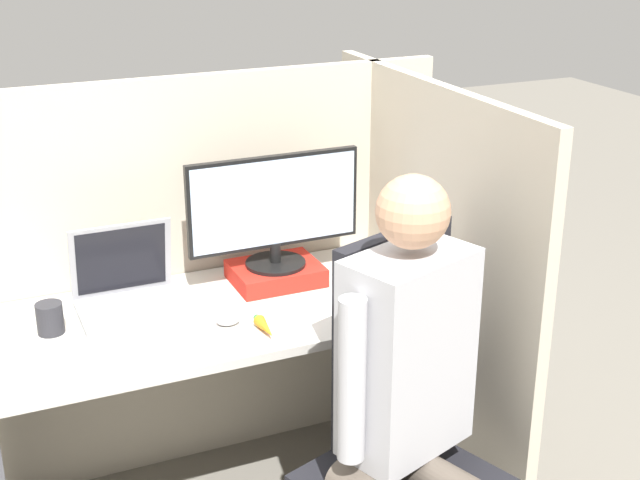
{
  "coord_description": "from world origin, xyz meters",
  "views": [
    {
      "loc": [
        -0.69,
        -2.11,
        1.96
      ],
      "look_at": [
        0.31,
        0.16,
        0.99
      ],
      "focal_mm": 50.0,
      "sensor_mm": 36.0,
      "label": 1
    }
  ],
  "objects_px": {
    "office_chair": "(397,429)",
    "paper_box": "(276,273)",
    "stapler": "(382,274)",
    "monitor": "(274,208)",
    "laptop": "(128,294)",
    "carrot_toy": "(265,328)",
    "pen_cup": "(50,318)",
    "person": "(410,393)"
  },
  "relations": [
    {
      "from": "monitor",
      "to": "carrot_toy",
      "type": "distance_m",
      "value": 0.45
    },
    {
      "from": "monitor",
      "to": "laptop",
      "type": "bearing_deg",
      "value": -178.53
    },
    {
      "from": "paper_box",
      "to": "office_chair",
      "type": "height_order",
      "value": "office_chair"
    },
    {
      "from": "office_chair",
      "to": "paper_box",
      "type": "bearing_deg",
      "value": 98.65
    },
    {
      "from": "carrot_toy",
      "to": "pen_cup",
      "type": "distance_m",
      "value": 0.64
    },
    {
      "from": "monitor",
      "to": "person",
      "type": "relative_size",
      "value": 0.44
    },
    {
      "from": "laptop",
      "to": "carrot_toy",
      "type": "relative_size",
      "value": 2.3
    },
    {
      "from": "paper_box",
      "to": "carrot_toy",
      "type": "height_order",
      "value": "paper_box"
    },
    {
      "from": "pen_cup",
      "to": "laptop",
      "type": "bearing_deg",
      "value": 15.65
    },
    {
      "from": "office_chair",
      "to": "laptop",
      "type": "bearing_deg",
      "value": 131.98
    },
    {
      "from": "monitor",
      "to": "stapler",
      "type": "xyz_separation_m",
      "value": [
        0.33,
        -0.13,
        -0.24
      ]
    },
    {
      "from": "stapler",
      "to": "person",
      "type": "relative_size",
      "value": 0.09
    },
    {
      "from": "carrot_toy",
      "to": "person",
      "type": "relative_size",
      "value": 0.1
    },
    {
      "from": "stapler",
      "to": "office_chair",
      "type": "relative_size",
      "value": 0.11
    },
    {
      "from": "stapler",
      "to": "carrot_toy",
      "type": "xyz_separation_m",
      "value": [
        -0.5,
        -0.21,
        -0.0
      ]
    },
    {
      "from": "pen_cup",
      "to": "person",
      "type": "bearing_deg",
      "value": -43.89
    },
    {
      "from": "pen_cup",
      "to": "stapler",
      "type": "bearing_deg",
      "value": -2.77
    },
    {
      "from": "pen_cup",
      "to": "office_chair",
      "type": "bearing_deg",
      "value": -35.17
    },
    {
      "from": "laptop",
      "to": "stapler",
      "type": "bearing_deg",
      "value": -8.34
    },
    {
      "from": "monitor",
      "to": "carrot_toy",
      "type": "xyz_separation_m",
      "value": [
        -0.16,
        -0.34,
        -0.24
      ]
    },
    {
      "from": "paper_box",
      "to": "person",
      "type": "distance_m",
      "value": 0.84
    },
    {
      "from": "person",
      "to": "pen_cup",
      "type": "height_order",
      "value": "person"
    },
    {
      "from": "pen_cup",
      "to": "paper_box",
      "type": "bearing_deg",
      "value": 6.09
    },
    {
      "from": "monitor",
      "to": "office_chair",
      "type": "height_order",
      "value": "monitor"
    },
    {
      "from": "laptop",
      "to": "office_chair",
      "type": "bearing_deg",
      "value": -48.02
    },
    {
      "from": "paper_box",
      "to": "laptop",
      "type": "relative_size",
      "value": 0.91
    },
    {
      "from": "paper_box",
      "to": "carrot_toy",
      "type": "distance_m",
      "value": 0.38
    },
    {
      "from": "stapler",
      "to": "person",
      "type": "distance_m",
      "value": 0.76
    },
    {
      "from": "paper_box",
      "to": "stapler",
      "type": "bearing_deg",
      "value": -21.68
    },
    {
      "from": "paper_box",
      "to": "pen_cup",
      "type": "distance_m",
      "value": 0.75
    },
    {
      "from": "monitor",
      "to": "laptop",
      "type": "height_order",
      "value": "monitor"
    },
    {
      "from": "monitor",
      "to": "carrot_toy",
      "type": "relative_size",
      "value": 4.21
    },
    {
      "from": "stapler",
      "to": "office_chair",
      "type": "bearing_deg",
      "value": -112.65
    },
    {
      "from": "carrot_toy",
      "to": "person",
      "type": "bearing_deg",
      "value": -67.18
    },
    {
      "from": "paper_box",
      "to": "stapler",
      "type": "relative_size",
      "value": 2.34
    },
    {
      "from": "monitor",
      "to": "laptop",
      "type": "relative_size",
      "value": 1.84
    },
    {
      "from": "stapler",
      "to": "pen_cup",
      "type": "height_order",
      "value": "pen_cup"
    },
    {
      "from": "stapler",
      "to": "person",
      "type": "xyz_separation_m",
      "value": [
        -0.29,
        -0.71,
        -0.0
      ]
    },
    {
      "from": "office_chair",
      "to": "person",
      "type": "bearing_deg",
      "value": -109.62
    },
    {
      "from": "paper_box",
      "to": "office_chair",
      "type": "relative_size",
      "value": 0.27
    },
    {
      "from": "office_chair",
      "to": "pen_cup",
      "type": "relative_size",
      "value": 11.45
    },
    {
      "from": "office_chair",
      "to": "person",
      "type": "xyz_separation_m",
      "value": [
        -0.06,
        -0.16,
        0.22
      ]
    }
  ]
}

